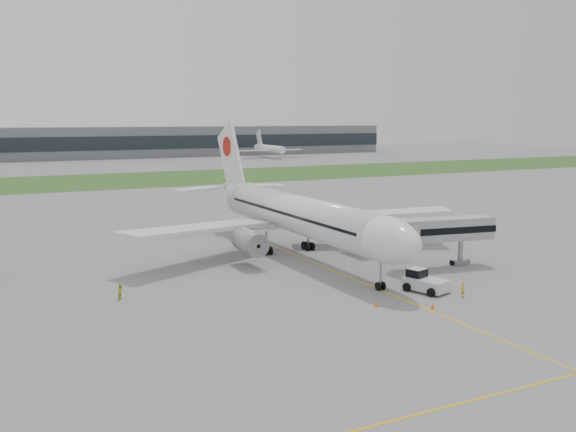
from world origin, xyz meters
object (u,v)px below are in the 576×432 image
jet_bridge (438,230)px  airliner (295,213)px  ground_crew_near (463,289)px  pushback_tug (424,281)px

jet_bridge → airliner: bearing=139.5°
airliner → ground_crew_near: bearing=-76.9°
airliner → jet_bridge: 18.90m
pushback_tug → ground_crew_near: pushback_tug is taller
jet_bridge → ground_crew_near: jet_bridge is taller
airliner → pushback_tug: airliner is taller
pushback_tug → jet_bridge: bearing=25.4°
airliner → jet_bridge: bearing=-49.8°
pushback_tug → jet_bridge: 11.91m
jet_bridge → ground_crew_near: (-6.19, -11.39, -3.80)m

